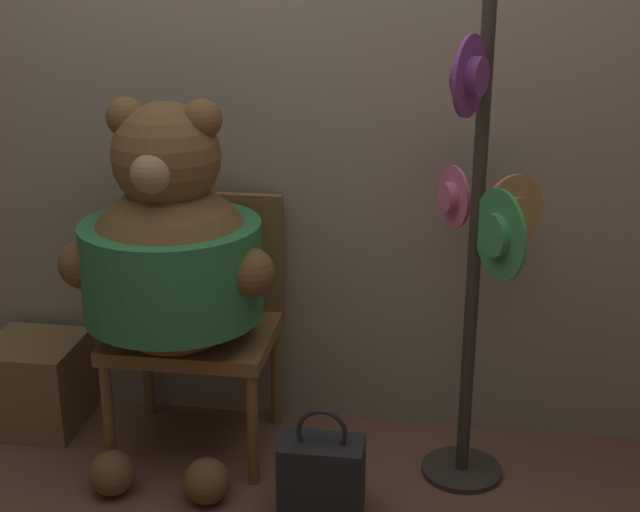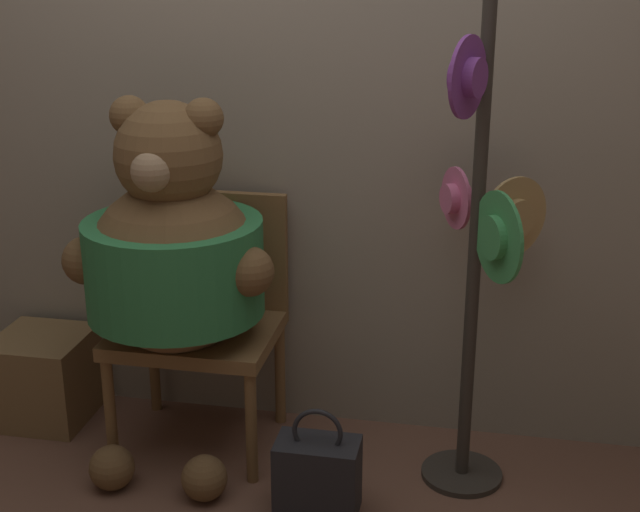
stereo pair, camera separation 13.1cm
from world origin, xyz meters
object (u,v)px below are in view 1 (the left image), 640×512
Objects in this scene: hat_display_rack at (480,245)px; handbag_on_ground at (322,475)px; teddy_bear at (171,258)px; chair at (199,311)px.

hat_display_rack is 0.90m from handbag_on_ground.
teddy_bear is 1.02m from hat_display_rack.
chair is at bearing 76.24° from teddy_bear.
chair is 0.30m from teddy_bear.
handbag_on_ground is (0.55, -0.26, -0.62)m from teddy_bear.
chair is 0.75m from handbag_on_ground.
teddy_bear is at bearing -103.76° from chair.
chair reaches higher than handbag_on_ground.
teddy_bear reaches higher than handbag_on_ground.
teddy_bear is 0.79× the size of hat_display_rack.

